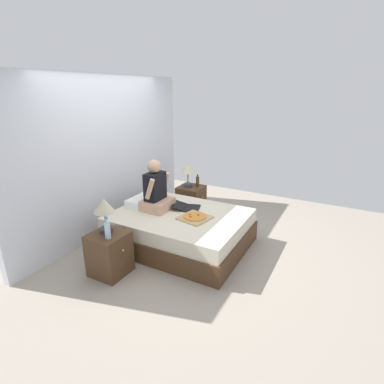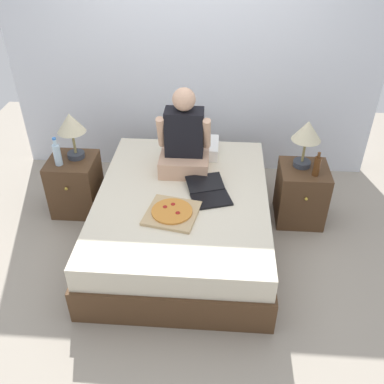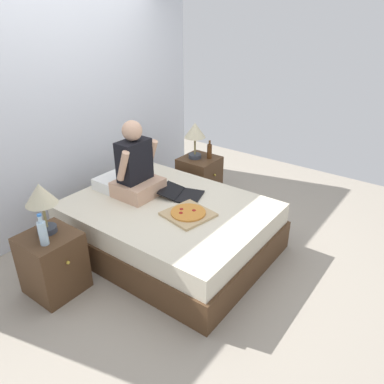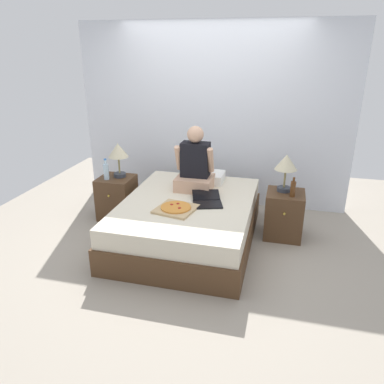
{
  "view_description": "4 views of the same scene",
  "coord_description": "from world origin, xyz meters",
  "px_view_note": "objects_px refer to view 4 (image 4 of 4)",
  "views": [
    {
      "loc": [
        -3.54,
        -2.13,
        2.28
      ],
      "look_at": [
        0.11,
        -0.15,
        0.84
      ],
      "focal_mm": 28.0,
      "sensor_mm": 36.0,
      "label": 1
    },
    {
      "loc": [
        0.3,
        -2.95,
        2.65
      ],
      "look_at": [
        0.1,
        -0.24,
        0.71
      ],
      "focal_mm": 40.0,
      "sensor_mm": 36.0,
      "label": 2
    },
    {
      "loc": [
        -2.47,
        -2.12,
        2.29
      ],
      "look_at": [
        0.11,
        -0.2,
        0.67
      ],
      "focal_mm": 35.0,
      "sensor_mm": 36.0,
      "label": 3
    },
    {
      "loc": [
        1.03,
        -3.83,
        2.18
      ],
      "look_at": [
        0.08,
        -0.1,
        0.67
      ],
      "focal_mm": 35.0,
      "sensor_mm": 36.0,
      "label": 4
    }
  ],
  "objects_px": {
    "nightstand_left": "(117,197)",
    "laptop": "(207,201)",
    "water_bottle": "(106,171)",
    "pizza_box": "(176,208)",
    "person_seated": "(195,166)",
    "nightstand_right": "(284,215)",
    "lamp_on_left_nightstand": "(118,153)",
    "bed": "(188,221)",
    "lamp_on_right_nightstand": "(286,165)",
    "beer_bottle": "(293,189)"
  },
  "relations": [
    {
      "from": "nightstand_left",
      "to": "laptop",
      "type": "height_order",
      "value": "laptop"
    },
    {
      "from": "water_bottle",
      "to": "pizza_box",
      "type": "bearing_deg",
      "value": -28.3
    },
    {
      "from": "water_bottle",
      "to": "person_seated",
      "type": "relative_size",
      "value": 0.35
    },
    {
      "from": "person_seated",
      "to": "nightstand_right",
      "type": "bearing_deg",
      "value": -0.13
    },
    {
      "from": "lamp_on_left_nightstand",
      "to": "laptop",
      "type": "relative_size",
      "value": 0.92
    },
    {
      "from": "bed",
      "to": "lamp_on_left_nightstand",
      "type": "distance_m",
      "value": 1.31
    },
    {
      "from": "bed",
      "to": "nightstand_left",
      "type": "relative_size",
      "value": 3.49
    },
    {
      "from": "bed",
      "to": "pizza_box",
      "type": "relative_size",
      "value": 4.19
    },
    {
      "from": "lamp_on_right_nightstand",
      "to": "pizza_box",
      "type": "xyz_separation_m",
      "value": [
        -1.12,
        -0.74,
        -0.36
      ]
    },
    {
      "from": "beer_bottle",
      "to": "pizza_box",
      "type": "height_order",
      "value": "beer_bottle"
    },
    {
      "from": "nightstand_right",
      "to": "pizza_box",
      "type": "relative_size",
      "value": 1.2
    },
    {
      "from": "nightstand_right",
      "to": "lamp_on_right_nightstand",
      "type": "bearing_deg",
      "value": 120.93
    },
    {
      "from": "beer_bottle",
      "to": "person_seated",
      "type": "xyz_separation_m",
      "value": [
        -1.18,
        0.1,
        0.14
      ]
    },
    {
      "from": "person_seated",
      "to": "pizza_box",
      "type": "distance_m",
      "value": 0.74
    },
    {
      "from": "person_seated",
      "to": "nightstand_left",
      "type": "bearing_deg",
      "value": -179.86
    },
    {
      "from": "pizza_box",
      "to": "person_seated",
      "type": "bearing_deg",
      "value": 86.59
    },
    {
      "from": "nightstand_right",
      "to": "laptop",
      "type": "height_order",
      "value": "laptop"
    },
    {
      "from": "beer_bottle",
      "to": "person_seated",
      "type": "distance_m",
      "value": 1.19
    },
    {
      "from": "nightstand_left",
      "to": "lamp_on_right_nightstand",
      "type": "relative_size",
      "value": 1.25
    },
    {
      "from": "nightstand_left",
      "to": "nightstand_right",
      "type": "xyz_separation_m",
      "value": [
        2.18,
        0.0,
        0.0
      ]
    },
    {
      "from": "nightstand_right",
      "to": "pizza_box",
      "type": "xyz_separation_m",
      "value": [
        -1.15,
        -0.69,
        0.25
      ]
    },
    {
      "from": "nightstand_left",
      "to": "pizza_box",
      "type": "relative_size",
      "value": 1.2
    },
    {
      "from": "lamp_on_left_nightstand",
      "to": "pizza_box",
      "type": "height_order",
      "value": "lamp_on_left_nightstand"
    },
    {
      "from": "lamp_on_left_nightstand",
      "to": "nightstand_right",
      "type": "distance_m",
      "value": 2.22
    },
    {
      "from": "nightstand_right",
      "to": "laptop",
      "type": "bearing_deg",
      "value": -154.29
    },
    {
      "from": "water_bottle",
      "to": "laptop",
      "type": "xyz_separation_m",
      "value": [
        1.4,
        -0.32,
        -0.14
      ]
    },
    {
      "from": "pizza_box",
      "to": "bed",
      "type": "bearing_deg",
      "value": 78.6
    },
    {
      "from": "nightstand_left",
      "to": "lamp_on_left_nightstand",
      "type": "xyz_separation_m",
      "value": [
        0.04,
        0.05,
        0.61
      ]
    },
    {
      "from": "laptop",
      "to": "beer_bottle",
      "type": "bearing_deg",
      "value": 18.67
    },
    {
      "from": "lamp_on_left_nightstand",
      "to": "person_seated",
      "type": "xyz_separation_m",
      "value": [
        1.03,
        -0.05,
        -0.09
      ]
    },
    {
      "from": "lamp_on_right_nightstand",
      "to": "person_seated",
      "type": "bearing_deg",
      "value": -177.47
    },
    {
      "from": "beer_bottle",
      "to": "laptop",
      "type": "distance_m",
      "value": 0.99
    },
    {
      "from": "person_seated",
      "to": "pizza_box",
      "type": "relative_size",
      "value": 1.66
    },
    {
      "from": "nightstand_right",
      "to": "lamp_on_right_nightstand",
      "type": "relative_size",
      "value": 1.25
    },
    {
      "from": "nightstand_left",
      "to": "person_seated",
      "type": "height_order",
      "value": "person_seated"
    },
    {
      "from": "lamp_on_left_nightstand",
      "to": "beer_bottle",
      "type": "bearing_deg",
      "value": -3.89
    },
    {
      "from": "water_bottle",
      "to": "beer_bottle",
      "type": "distance_m",
      "value": 2.33
    },
    {
      "from": "lamp_on_left_nightstand",
      "to": "laptop",
      "type": "xyz_separation_m",
      "value": [
        1.28,
        -0.46,
        -0.36
      ]
    },
    {
      "from": "water_bottle",
      "to": "lamp_on_left_nightstand",
      "type": "bearing_deg",
      "value": 49.4
    },
    {
      "from": "nightstand_left",
      "to": "beer_bottle",
      "type": "bearing_deg",
      "value": -2.54
    },
    {
      "from": "beer_bottle",
      "to": "laptop",
      "type": "height_order",
      "value": "beer_bottle"
    },
    {
      "from": "nightstand_right",
      "to": "beer_bottle",
      "type": "height_order",
      "value": "beer_bottle"
    },
    {
      "from": "bed",
      "to": "laptop",
      "type": "xyz_separation_m",
      "value": [
        0.23,
        -0.01,
        0.28
      ]
    },
    {
      "from": "person_seated",
      "to": "laptop",
      "type": "distance_m",
      "value": 0.55
    },
    {
      "from": "lamp_on_right_nightstand",
      "to": "beer_bottle",
      "type": "xyz_separation_m",
      "value": [
        0.1,
        -0.15,
        -0.23
      ]
    },
    {
      "from": "water_bottle",
      "to": "nightstand_left",
      "type": "bearing_deg",
      "value": 48.35
    },
    {
      "from": "nightstand_left",
      "to": "nightstand_right",
      "type": "height_order",
      "value": "same"
    },
    {
      "from": "nightstand_right",
      "to": "person_seated",
      "type": "distance_m",
      "value": 1.22
    },
    {
      "from": "nightstand_left",
      "to": "lamp_on_left_nightstand",
      "type": "height_order",
      "value": "lamp_on_left_nightstand"
    },
    {
      "from": "lamp_on_right_nightstand",
      "to": "nightstand_left",
      "type": "bearing_deg",
      "value": -178.67
    }
  ]
}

